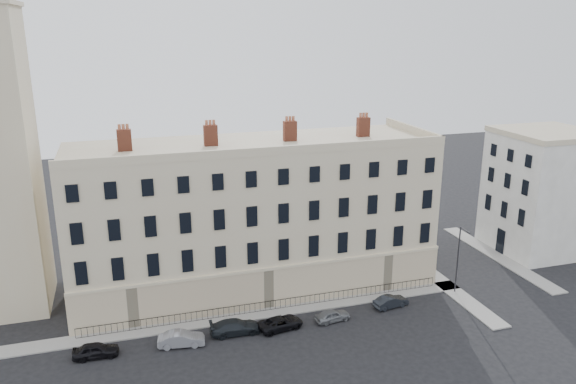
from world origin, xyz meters
name	(u,v)px	position (x,y,z in m)	size (l,w,h in m)	color
ground	(351,329)	(0.00, 0.00, 0.00)	(160.00, 160.00, 0.00)	black
terrace	(253,215)	(-5.97, 11.97, 7.50)	(36.22, 12.22, 17.00)	beige
adjacent_building	(541,194)	(29.00, 11.00, 7.00)	(10.00, 10.00, 14.00)	silver
pavement_terrace	(230,318)	(-10.00, 5.00, 0.06)	(48.00, 2.00, 0.12)	gray
pavement_east_return	(432,274)	(13.00, 8.00, 0.06)	(2.00, 24.00, 0.12)	gray
pavement_adjacent	(498,257)	(23.00, 10.00, 0.06)	(2.00, 20.00, 0.12)	gray
railings	(270,306)	(-6.00, 5.40, 0.55)	(35.00, 0.04, 0.96)	black
car_a	(96,350)	(-21.73, 2.09, 0.63)	(1.48, 3.68, 1.25)	black
car_b	(181,339)	(-14.83, 1.74, 0.65)	(1.37, 3.93, 1.29)	gray
car_c	(235,327)	(-10.05, 2.34, 0.65)	(1.83, 4.49, 1.30)	black
car_d	(281,323)	(-5.98, 1.95, 0.57)	(1.89, 4.09, 1.14)	black
car_e	(332,315)	(-1.04, 1.87, 0.57)	(1.34, 3.32, 1.13)	slate
car_f	(391,302)	(5.32, 2.70, 0.58)	(1.23, 3.52, 1.16)	black
streetlamp	(458,257)	(13.02, 3.48, 3.95)	(0.20, 1.54, 7.12)	#303035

